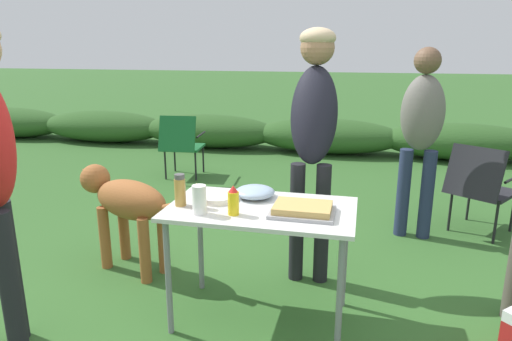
{
  "coord_description": "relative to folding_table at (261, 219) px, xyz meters",
  "views": [
    {
      "loc": [
        0.56,
        -2.47,
        1.65
      ],
      "look_at": [
        -0.09,
        0.26,
        0.89
      ],
      "focal_mm": 32.0,
      "sensor_mm": 36.0,
      "label": 1
    }
  ],
  "objects": [
    {
      "name": "mustard_bottle",
      "position": [
        -0.12,
        -0.15,
        0.16
      ],
      "size": [
        0.06,
        0.06,
        0.17
      ],
      "color": "yellow",
      "rests_on": "folding_table"
    },
    {
      "name": "beer_bottle",
      "position": [
        -0.36,
        -0.09,
        0.15
      ],
      "size": [
        0.06,
        0.06,
        0.15
      ],
      "color": "brown",
      "rests_on": "folding_table"
    },
    {
      "name": "plate_stack",
      "position": [
        -0.29,
        0.06,
        0.09
      ],
      "size": [
        0.23,
        0.23,
        0.04
      ],
      "primitive_type": "cylinder",
      "color": "white",
      "rests_on": "folding_table"
    },
    {
      "name": "mixing_bowl",
      "position": [
        -0.08,
        0.17,
        0.11
      ],
      "size": [
        0.25,
        0.25,
        0.07
      ],
      "primitive_type": "ellipsoid",
      "color": "#99B2CC",
      "rests_on": "folding_table"
    },
    {
      "name": "standing_person_in_red_jacket",
      "position": [
        1.04,
        1.59,
        0.34
      ],
      "size": [
        0.38,
        0.29,
        1.66
      ],
      "rotation": [
        0.0,
        0.0,
        -0.09
      ],
      "color": "#232D4C",
      "rests_on": "ground"
    },
    {
      "name": "folding_table",
      "position": [
        0.0,
        0.0,
        0.0
      ],
      "size": [
        1.1,
        0.64,
        0.74
      ],
      "color": "silver",
      "rests_on": "ground"
    },
    {
      "name": "dog",
      "position": [
        -1.14,
        0.44,
        -0.13
      ],
      "size": [
        1.01,
        0.49,
        0.78
      ],
      "rotation": [
        0.0,
        0.0,
        1.23
      ],
      "color": "#9E5B2D",
      "rests_on": "ground"
    },
    {
      "name": "ground_plane",
      "position": [
        0.0,
        0.0,
        -0.66
      ],
      "size": [
        60.0,
        60.0,
        0.0
      ],
      "primitive_type": "plane",
      "color": "#336028"
    },
    {
      "name": "shrub_hedge",
      "position": [
        0.0,
        4.81,
        -0.39
      ],
      "size": [
        14.4,
        0.9,
        0.55
      ],
      "color": "#2D5623",
      "rests_on": "ground"
    },
    {
      "name": "camp_chair_green_behind_table",
      "position": [
        1.6,
        1.76,
        -0.2
      ],
      "size": [
        0.71,
        0.75,
        0.83
      ],
      "rotation": [
        0.0,
        0.0,
        -0.59
      ],
      "color": "#232328",
      "rests_on": "ground"
    },
    {
      "name": "camp_chair_near_hedge",
      "position": [
        -1.7,
        2.88,
        -0.2
      ],
      "size": [
        0.53,
        0.63,
        0.83
      ],
      "rotation": [
        0.0,
        0.0,
        0.1
      ],
      "color": "#19602D",
      "rests_on": "ground"
    },
    {
      "name": "paper_cup_stack",
      "position": [
        -0.31,
        -0.19,
        0.16
      ],
      "size": [
        0.08,
        0.08,
        0.17
      ],
      "primitive_type": "cylinder",
      "color": "white",
      "rests_on": "folding_table"
    },
    {
      "name": "spice_jar",
      "position": [
        -0.47,
        -0.08,
        0.17
      ],
      "size": [
        0.07,
        0.07,
        0.19
      ],
      "color": "#B2893D",
      "rests_on": "folding_table"
    },
    {
      "name": "standing_person_in_gray_fleece",
      "position": [
        0.22,
        0.71,
        0.5
      ],
      "size": [
        0.35,
        0.51,
        1.79
      ],
      "rotation": [
        0.0,
        0.0,
        0.04
      ],
      "color": "black",
      "rests_on": "ground"
    },
    {
      "name": "food_tray",
      "position": [
        0.25,
        -0.06,
        0.1
      ],
      "size": [
        0.36,
        0.27,
        0.06
      ],
      "color": "#9E9EA3",
      "rests_on": "folding_table"
    }
  ]
}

